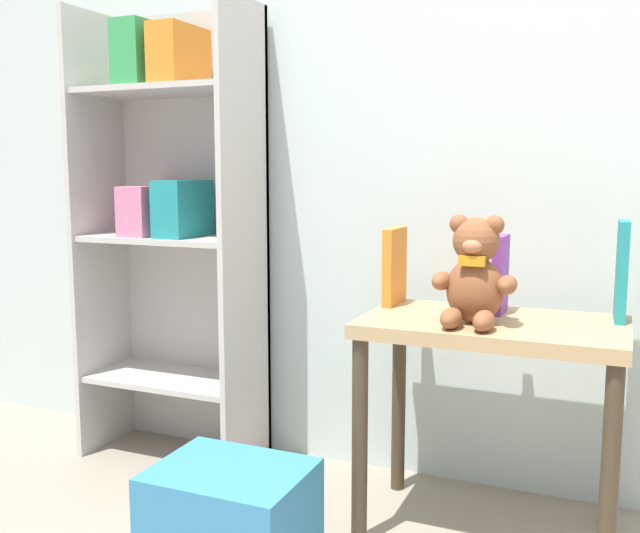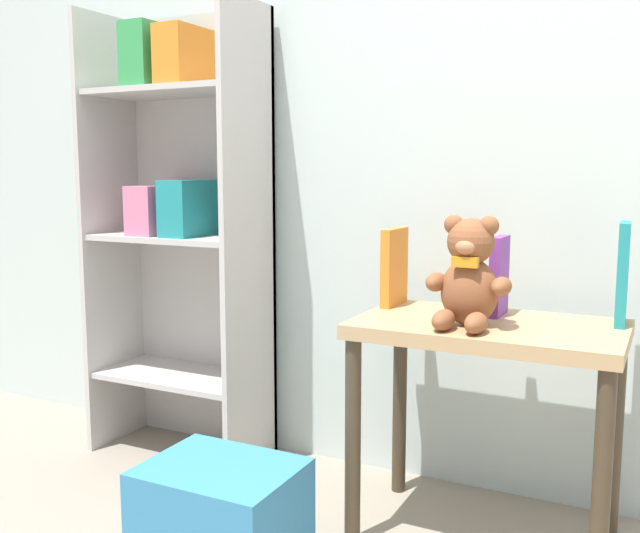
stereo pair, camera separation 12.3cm
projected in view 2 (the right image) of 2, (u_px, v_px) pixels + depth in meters
wall_back at (491, 57)px, 1.98m from camera, size 4.80×0.06×2.50m
bookshelf_side at (183, 207)px, 2.32m from camera, size 0.57×0.29×1.44m
display_table at (488, 360)px, 1.76m from camera, size 0.64×0.39×0.57m
teddy_bear at (469, 276)px, 1.69m from camera, size 0.20×0.18×0.26m
book_standing_orange at (394, 267)px, 1.96m from camera, size 0.03×0.14×0.21m
book_standing_purple at (499, 276)px, 1.82m from camera, size 0.03×0.11×0.20m
book_standing_teal at (623, 274)px, 1.71m from camera, size 0.03×0.12×0.25m
storage_bin at (221, 516)px, 1.69m from camera, size 0.36×0.28×0.25m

